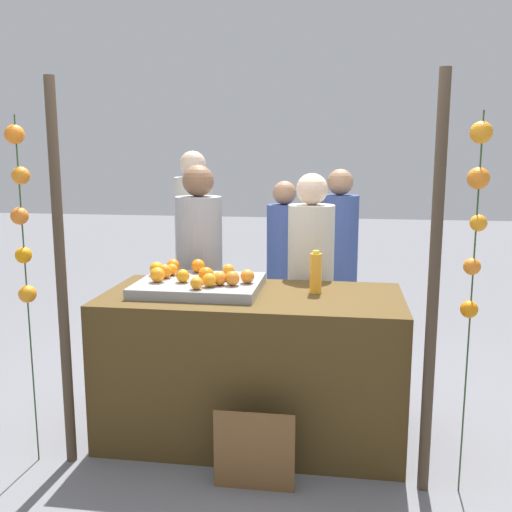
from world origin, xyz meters
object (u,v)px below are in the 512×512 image
(vendor_left, at_px, (200,287))
(orange_1, at_px, (183,276))
(stall_counter, at_px, (252,365))
(vendor_right, at_px, (310,296))
(chalkboard_sign, at_px, (254,452))
(orange_0, at_px, (157,269))
(juice_bottle, at_px, (316,273))

(vendor_left, bearing_deg, orange_1, -84.34)
(stall_counter, relative_size, orange_1, 22.16)
(vendor_left, relative_size, vendor_right, 1.03)
(chalkboard_sign, bearing_deg, orange_0, 134.82)
(juice_bottle, bearing_deg, vendor_left, 145.98)
(stall_counter, distance_m, chalkboard_sign, 0.64)
(juice_bottle, relative_size, vendor_right, 0.16)
(vendor_right, bearing_deg, juice_bottle, -83.80)
(orange_0, bearing_deg, vendor_right, 26.12)
(stall_counter, height_order, orange_1, orange_1)
(orange_1, height_order, vendor_right, vendor_right)
(vendor_left, bearing_deg, juice_bottle, -34.02)
(stall_counter, height_order, vendor_left, vendor_left)
(orange_1, height_order, vendor_left, vendor_left)
(orange_1, relative_size, vendor_right, 0.05)
(stall_counter, height_order, chalkboard_sign, stall_counter)
(juice_bottle, bearing_deg, vendor_right, 96.20)
(vendor_left, bearing_deg, chalkboard_sign, -64.89)
(chalkboard_sign, relative_size, vendor_left, 0.27)
(stall_counter, bearing_deg, orange_1, -177.11)
(orange_0, distance_m, vendor_right, 1.08)
(orange_1, bearing_deg, chalkboard_sign, -47.65)
(stall_counter, xyz_separation_m, vendor_right, (0.31, 0.61, 0.29))
(orange_0, xyz_separation_m, orange_1, (0.22, -0.17, -0.00))
(orange_0, distance_m, orange_1, 0.28)
(stall_counter, bearing_deg, vendor_right, 63.27)
(stall_counter, distance_m, vendor_right, 0.75)
(chalkboard_sign, height_order, vendor_right, vendor_right)
(orange_0, relative_size, juice_bottle, 0.34)
(juice_bottle, height_order, vendor_left, vendor_left)
(orange_0, height_order, vendor_left, vendor_left)
(orange_0, bearing_deg, orange_1, -38.41)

